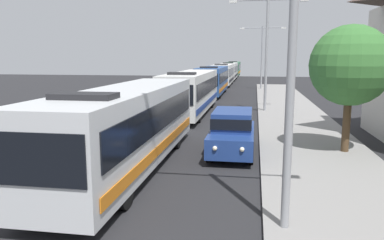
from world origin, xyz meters
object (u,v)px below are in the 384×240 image
(bus_second_in_line, at_px, (192,91))
(bus_middle, at_px, (213,79))
(roadside_tree, at_px, (350,66))
(bus_rear, at_px, (229,71))
(bus_tail_end, at_px, (234,68))
(bus_fourth_in_line, at_px, (223,74))
(bus_lead, at_px, (129,124))
(white_suv, at_px, (232,130))
(streetlamp_near, at_px, (294,13))
(streetlamp_far, at_px, (262,50))
(streetlamp_mid, at_px, (267,43))

(bus_second_in_line, distance_m, bus_middle, 14.08)
(bus_middle, relative_size, roadside_tree, 2.21)
(bus_rear, relative_size, bus_tail_end, 1.10)
(bus_middle, bearing_deg, bus_fourth_in_line, 90.00)
(bus_fourth_in_line, height_order, bus_rear, same)
(bus_lead, xyz_separation_m, bus_second_in_line, (0.00, 14.11, 0.00))
(bus_middle, xyz_separation_m, bus_rear, (0.00, 26.96, 0.00))
(bus_rear, relative_size, white_suv, 2.54)
(white_suv, bearing_deg, bus_second_in_line, 108.12)
(bus_lead, distance_m, streetlamp_near, 7.82)
(bus_middle, relative_size, bus_rear, 0.98)
(roadside_tree, bearing_deg, streetlamp_near, -111.48)
(white_suv, height_order, roadside_tree, roadside_tree)
(bus_rear, bearing_deg, bus_second_in_line, -90.00)
(bus_middle, height_order, white_suv, bus_middle)
(bus_lead, distance_m, bus_rear, 55.14)
(white_suv, relative_size, streetlamp_far, 0.61)
(bus_lead, distance_m, streetlamp_far, 36.14)
(bus_rear, height_order, bus_tail_end, same)
(bus_fourth_in_line, xyz_separation_m, streetlamp_far, (5.40, -6.29, 3.25))
(bus_lead, xyz_separation_m, streetlamp_mid, (5.40, 15.55, 3.52))
(streetlamp_near, bearing_deg, bus_second_in_line, 106.19)
(white_suv, bearing_deg, streetlamp_mid, 82.40)
(bus_lead, relative_size, bus_second_in_line, 0.98)
(bus_lead, height_order, roadside_tree, roadside_tree)
(bus_lead, height_order, bus_middle, same)
(bus_tail_end, relative_size, streetlamp_far, 1.40)
(bus_rear, distance_m, streetlamp_mid, 40.11)
(bus_tail_end, xyz_separation_m, roadside_tree, (8.52, -65.74, 2.12))
(bus_fourth_in_line, bearing_deg, bus_middle, -90.00)
(bus_lead, relative_size, white_suv, 2.57)
(bus_lead, height_order, bus_rear, same)
(streetlamp_mid, bearing_deg, roadside_tree, -75.57)
(bus_second_in_line, bearing_deg, streetlamp_far, 75.89)
(bus_second_in_line, relative_size, bus_fourth_in_line, 1.14)
(bus_lead, bearing_deg, bus_second_in_line, 90.00)
(bus_lead, xyz_separation_m, roadside_tree, (8.52, 3.44, 2.12))
(white_suv, distance_m, streetlamp_mid, 13.52)
(bus_fourth_in_line, distance_m, streetlamp_near, 46.81)
(white_suv, bearing_deg, bus_lead, -142.80)
(bus_second_in_line, bearing_deg, bus_rear, 90.00)
(streetlamp_mid, bearing_deg, bus_tail_end, 95.75)
(bus_middle, bearing_deg, roadside_tree, -71.01)
(bus_rear, bearing_deg, white_suv, -85.96)
(bus_middle, bearing_deg, streetlamp_far, 53.90)
(bus_second_in_line, height_order, bus_middle, same)
(bus_rear, distance_m, roadside_tree, 52.45)
(roadside_tree, bearing_deg, bus_tail_end, 97.38)
(white_suv, bearing_deg, roadside_tree, 7.48)
(bus_fourth_in_line, relative_size, white_suv, 2.30)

